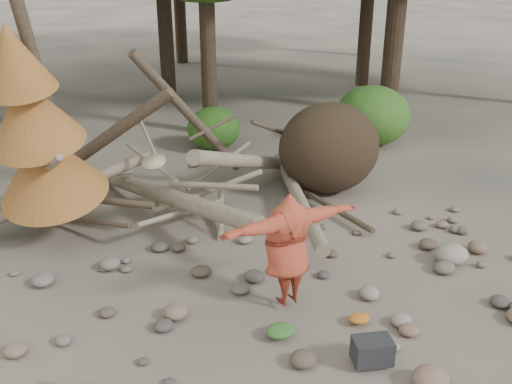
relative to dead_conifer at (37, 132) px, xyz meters
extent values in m
plane|color=#514C44|center=(3.12, -3.37, -2.11)|extent=(120.00, 120.00, 0.00)
ellipsoid|color=#332619|center=(5.72, 0.93, -1.12)|extent=(2.20, 1.87, 1.98)
cylinder|color=gray|center=(2.12, 0.33, -1.56)|extent=(2.61, 5.11, 1.08)
cylinder|color=gray|center=(3.92, 0.83, -1.21)|extent=(3.18, 3.71, 1.90)
cylinder|color=brown|center=(0.92, 1.23, -0.71)|extent=(3.08, 1.91, 2.49)
cylinder|color=gray|center=(4.72, 0.13, -1.76)|extent=(1.13, 4.98, 0.43)
cylinder|color=brown|center=(2.82, 1.43, -0.31)|extent=(2.39, 1.03, 2.89)
cylinder|color=gray|center=(0.12, 0.63, -1.41)|extent=(3.71, 0.86, 1.20)
cylinder|color=#4C3F30|center=(0.62, 0.13, -1.81)|extent=(1.52, 1.70, 0.49)
cylinder|color=gray|center=(3.32, 1.03, -1.31)|extent=(1.57, 0.85, 0.69)
cylinder|color=#4C3F30|center=(4.92, 1.53, -0.91)|extent=(1.92, 1.25, 1.10)
cylinder|color=gray|center=(1.92, 0.83, -0.61)|extent=(0.37, 1.42, 0.85)
cylinder|color=#4C3F30|center=(5.32, -0.17, -1.96)|extent=(0.79, 2.54, 0.12)
cylinder|color=gray|center=(2.32, -0.27, -1.66)|extent=(1.78, 1.11, 0.29)
cylinder|color=#4C3F30|center=(0.22, 0.43, 0.09)|extent=(0.67, 1.13, 4.35)
cone|color=brown|center=(0.06, 0.12, -0.61)|extent=(2.06, 2.13, 1.86)
cone|color=brown|center=(-0.05, -0.09, 0.39)|extent=(1.71, 1.78, 1.65)
cone|color=brown|center=(-0.14, -0.28, 1.29)|extent=(1.23, 1.30, 1.41)
cylinder|color=#38281C|center=(4.12, 5.83, 1.46)|extent=(0.44, 0.44, 7.14)
ellipsoid|color=#2F5D1B|center=(3.92, 4.43, -1.55)|extent=(1.40, 1.40, 1.12)
ellipsoid|color=#3A6E22|center=(8.12, 3.63, -1.31)|extent=(2.00, 2.00, 1.60)
imported|color=#A63B25|center=(3.42, -3.01, -1.16)|extent=(2.23, 0.98, 1.75)
cylinder|color=#90895B|center=(1.61, -3.16, 0.42)|extent=(0.32, 0.33, 0.15)
cube|color=black|center=(4.05, -4.58, -1.95)|extent=(0.53, 0.39, 0.33)
ellipsoid|color=#306026|center=(3.09, -3.74, -2.04)|extent=(0.40, 0.34, 0.15)
ellipsoid|color=#B0611E|center=(4.27, -3.76, -2.06)|extent=(0.30, 0.25, 0.11)
ellipsoid|color=#846353|center=(4.56, -5.14, -1.97)|extent=(0.46, 0.41, 0.27)
ellipsoid|color=gray|center=(6.52, -2.60, -1.94)|extent=(0.57, 0.51, 0.34)
camera|label=1|loc=(1.00, -9.82, 2.83)|focal=40.00mm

